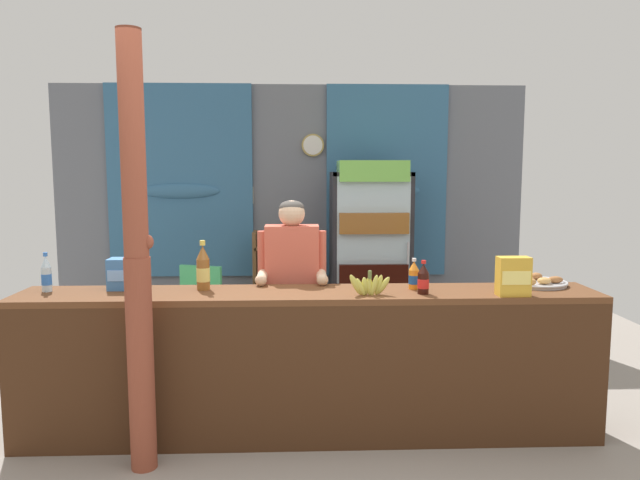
{
  "coord_description": "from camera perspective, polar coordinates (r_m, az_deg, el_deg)",
  "views": [
    {
      "loc": [
        0.07,
        -3.27,
        1.74
      ],
      "look_at": [
        0.23,
        0.88,
        1.25
      ],
      "focal_mm": 32.94,
      "sensor_mm": 36.0,
      "label": 1
    }
  ],
  "objects": [
    {
      "name": "soda_bottle_orange_soda",
      "position": [
        3.92,
        9.1,
        -3.48
      ],
      "size": [
        0.07,
        0.07,
        0.21
      ],
      "color": "orange",
      "rests_on": "stall_counter"
    },
    {
      "name": "soda_bottle_cola",
      "position": [
        3.78,
        10.0,
        -3.82
      ],
      "size": [
        0.07,
        0.07,
        0.22
      ],
      "color": "black",
      "rests_on": "stall_counter"
    },
    {
      "name": "pastry_tray",
      "position": [
        4.28,
        20.23,
        -3.84
      ],
      "size": [
        0.42,
        0.42,
        0.07
      ],
      "color": "#BCBCC1",
      "rests_on": "stall_counter"
    },
    {
      "name": "timber_post",
      "position": [
        3.49,
        -17.34,
        -2.45
      ],
      "size": [
        0.17,
        0.15,
        2.51
      ],
      "color": "brown",
      "rests_on": "ground"
    },
    {
      "name": "shopkeeper",
      "position": [
        4.26,
        -2.73,
        -3.82
      ],
      "size": [
        0.5,
        0.42,
        1.53
      ],
      "color": "#28282D",
      "rests_on": "ground"
    },
    {
      "name": "soda_bottle_iced_tea",
      "position": [
        3.92,
        -11.29,
        -2.77
      ],
      "size": [
        0.09,
        0.09,
        0.33
      ],
      "color": "brown",
      "rests_on": "stall_counter"
    },
    {
      "name": "snack_box_choco_powder",
      "position": [
        3.86,
        18.27,
        -3.37
      ],
      "size": [
        0.2,
        0.11,
        0.24
      ],
      "color": "gold",
      "rests_on": "stall_counter"
    },
    {
      "name": "plastic_lawn_chair",
      "position": [
        5.55,
        -12.07,
        -6.4
      ],
      "size": [
        0.56,
        0.56,
        0.86
      ],
      "color": "#4CC675",
      "rests_on": "ground"
    },
    {
      "name": "bottle_shelf_rack",
      "position": [
        6.08,
        -4.21,
        -4.21
      ],
      "size": [
        0.48,
        0.28,
        1.13
      ],
      "color": "brown",
      "rests_on": "ground"
    },
    {
      "name": "back_wall_curtained",
      "position": [
        6.37,
        -3.02,
        3.34
      ],
      "size": [
        5.01,
        0.22,
        2.64
      ],
      "color": "slate",
      "rests_on": "ground"
    },
    {
      "name": "ground_plane",
      "position": [
        4.81,
        -2.95,
        -14.47
      ],
      "size": [
        7.9,
        7.9,
        0.0
      ],
      "primitive_type": "plane",
      "color": "gray"
    },
    {
      "name": "banana_bunch",
      "position": [
        3.71,
        4.82,
        -4.42
      ],
      "size": [
        0.28,
        0.06,
        0.16
      ],
      "color": "#CCC14C",
      "rests_on": "stall_counter"
    },
    {
      "name": "stall_counter",
      "position": [
        3.8,
        -1.01,
        -10.9
      ],
      "size": [
        3.75,
        0.5,
        0.97
      ],
      "color": "brown",
      "rests_on": "ground"
    },
    {
      "name": "drink_fridge",
      "position": [
        5.89,
        4.9,
        -0.39
      ],
      "size": [
        0.78,
        0.64,
        1.84
      ],
      "color": "#232328",
      "rests_on": "ground"
    },
    {
      "name": "snack_box_biscuit",
      "position": [
        4.07,
        -18.4,
        -3.14
      ],
      "size": [
        0.21,
        0.15,
        0.21
      ],
      "color": "#3D75B7",
      "rests_on": "stall_counter"
    },
    {
      "name": "soda_bottle_water",
      "position": [
        4.18,
        -25.04,
        -3.1
      ],
      "size": [
        0.06,
        0.06,
        0.26
      ],
      "color": "silver",
      "rests_on": "stall_counter"
    }
  ]
}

